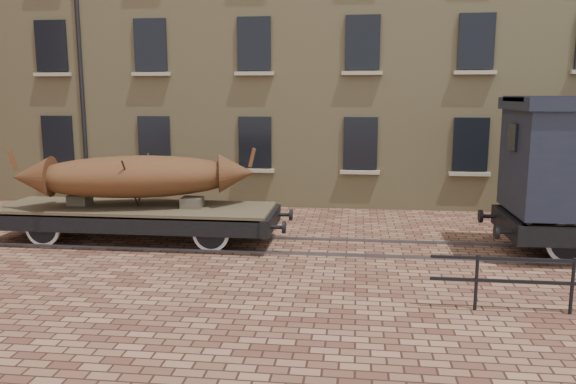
# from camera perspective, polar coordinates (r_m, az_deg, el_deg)

# --- Properties ---
(ground) EXTENTS (90.00, 90.00, 0.00)m
(ground) POSITION_cam_1_polar(r_m,az_deg,el_deg) (14.08, 3.21, -5.64)
(ground) COLOR #553124
(warehouse_cream) EXTENTS (40.00, 10.19, 14.00)m
(warehouse_cream) POSITION_cam_1_polar(r_m,az_deg,el_deg) (23.86, 12.59, 17.40)
(warehouse_cream) COLOR tan
(warehouse_cream) RESTS_ON ground
(rail_track) EXTENTS (30.00, 1.52, 0.06)m
(rail_track) POSITION_cam_1_polar(r_m,az_deg,el_deg) (14.07, 3.21, -5.52)
(rail_track) COLOR #59595E
(rail_track) RESTS_ON ground
(flatcar_wagon) EXTENTS (7.95, 2.16, 1.20)m
(flatcar_wagon) POSITION_cam_1_polar(r_m,az_deg,el_deg) (14.96, -15.20, -2.10)
(flatcar_wagon) COLOR brown
(flatcar_wagon) RESTS_ON ground
(iron_boat) EXTENTS (6.03, 2.98, 1.48)m
(iron_boat) POSITION_cam_1_polar(r_m,az_deg,el_deg) (14.77, -15.12, 1.55)
(iron_boat) COLOR #5D3118
(iron_boat) RESTS_ON flatcar_wagon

